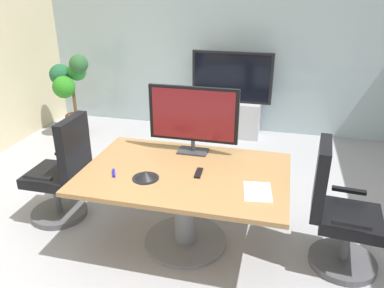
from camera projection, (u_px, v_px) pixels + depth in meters
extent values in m
plane|color=#99999E|center=(172.00, 254.00, 3.35)|extent=(7.62, 7.62, 0.00)
cube|color=#9EB2B7|center=(232.00, 42.00, 5.75)|extent=(6.08, 0.10, 2.77)
cube|color=olive|center=(185.00, 173.00, 3.23)|extent=(1.76, 1.17, 0.04)
cylinder|color=slate|center=(185.00, 210.00, 3.37)|extent=(0.20, 0.20, 0.70)
cylinder|color=slate|center=(186.00, 240.00, 3.51)|extent=(0.76, 0.76, 0.03)
cylinder|color=#4C4C51|center=(60.00, 212.00, 3.90)|extent=(0.56, 0.56, 0.06)
cylinder|color=#4C4C51|center=(57.00, 195.00, 3.82)|extent=(0.07, 0.07, 0.36)
cube|color=black|center=(54.00, 176.00, 3.73)|extent=(0.48, 0.48, 0.10)
cube|color=black|center=(74.00, 148.00, 3.54)|extent=(0.09, 0.46, 0.60)
cube|color=black|center=(68.00, 154.00, 3.91)|extent=(0.28, 0.05, 0.03)
cube|color=black|center=(38.00, 178.00, 3.44)|extent=(0.28, 0.05, 0.03)
cylinder|color=#4C4C51|center=(342.00, 261.00, 3.22)|extent=(0.56, 0.56, 0.06)
cylinder|color=#4C4C51|center=(346.00, 241.00, 3.14)|extent=(0.07, 0.07, 0.36)
cube|color=black|center=(350.00, 219.00, 3.05)|extent=(0.52, 0.52, 0.10)
cube|color=black|center=(321.00, 178.00, 3.00)|extent=(0.13, 0.46, 0.60)
cube|color=black|center=(351.00, 224.00, 2.78)|extent=(0.28, 0.08, 0.03)
cube|color=black|center=(349.00, 190.00, 3.23)|extent=(0.28, 0.08, 0.03)
cube|color=#333338|center=(193.00, 151.00, 3.58)|extent=(0.28, 0.18, 0.02)
cylinder|color=#333338|center=(193.00, 146.00, 3.56)|extent=(0.04, 0.04, 0.10)
cube|color=black|center=(193.00, 114.00, 3.45)|extent=(0.84, 0.04, 0.52)
cube|color=maroon|center=(193.00, 115.00, 3.43)|extent=(0.77, 0.01, 0.47)
cube|color=#B7BABC|center=(230.00, 118.00, 5.86)|extent=(0.90, 0.36, 0.55)
cube|color=black|center=(232.00, 77.00, 5.58)|extent=(1.20, 0.06, 0.76)
cube|color=black|center=(232.00, 78.00, 5.55)|extent=(1.12, 0.01, 0.69)
cylinder|color=brown|center=(77.00, 124.00, 6.00)|extent=(0.34, 0.34, 0.30)
cylinder|color=brown|center=(74.00, 101.00, 5.86)|extent=(0.05, 0.05, 0.44)
sphere|color=#2B592E|center=(79.00, 64.00, 5.60)|extent=(0.28, 0.28, 0.28)
sphere|color=green|center=(77.00, 71.00, 5.79)|extent=(0.29, 0.29, 0.29)
sphere|color=#205935|center=(60.00, 75.00, 5.81)|extent=(0.33, 0.33, 0.33)
sphere|color=#287C1D|center=(64.00, 87.00, 5.60)|extent=(0.33, 0.33, 0.33)
cone|color=black|center=(145.00, 175.00, 3.08)|extent=(0.19, 0.19, 0.07)
cylinder|color=black|center=(146.00, 178.00, 3.10)|extent=(0.22, 0.22, 0.01)
cube|color=black|center=(199.00, 173.00, 3.17)|extent=(0.06, 0.17, 0.02)
cube|color=#1919A5|center=(114.00, 173.00, 3.17)|extent=(0.08, 0.12, 0.02)
cube|color=white|center=(258.00, 192.00, 2.89)|extent=(0.25, 0.33, 0.01)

